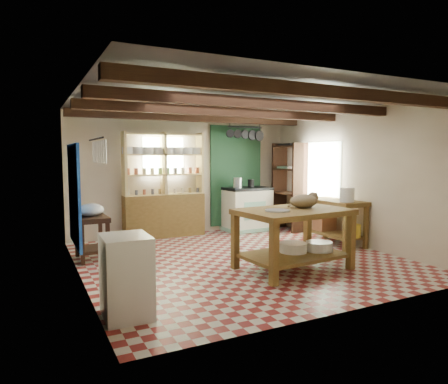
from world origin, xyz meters
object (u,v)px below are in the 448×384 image
work_table (293,239)px  cat (304,201)px  stove (247,209)px  white_cabinet (126,276)px  prep_table (92,238)px  right_counter (335,222)px

work_table → cat: bearing=11.3°
stove → white_cabinet: 5.15m
prep_table → cat: cat is taller
prep_table → white_cabinet: bearing=-92.0°
white_cabinet → cat: cat is taller
prep_table → white_cabinet: (-0.02, -2.62, 0.08)m
prep_table → stove: bearing=15.2°
work_table → white_cabinet: size_ratio=1.84×
stove → cat: (-0.68, -2.95, 0.52)m
work_table → prep_table: bearing=138.7°
stove → white_cabinet: size_ratio=1.16×
work_table → right_counter: (1.74, 1.02, -0.02)m
right_counter → cat: size_ratio=2.64×
prep_table → white_cabinet: size_ratio=0.83×
work_table → prep_table: size_ratio=2.23×
prep_table → right_counter: 4.48m
prep_table → right_counter: size_ratio=0.60×
work_table → stove: (0.92, 3.02, 0.04)m
white_cabinet → right_counter: (4.40, 1.69, -0.01)m
work_table → stove: bearing=67.9°
white_cabinet → right_counter: 4.71m
work_table → right_counter: work_table is taller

